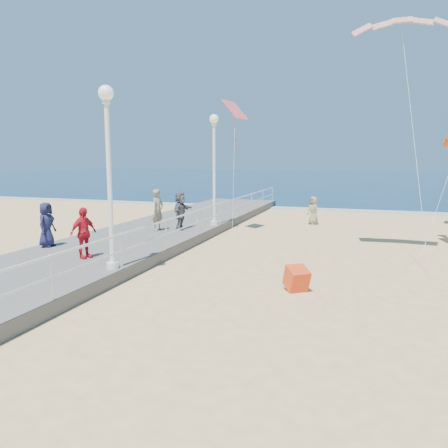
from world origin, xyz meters
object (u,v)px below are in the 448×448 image
(spectator_5, at_px, (181,211))
(spectator_6, at_px, (158,210))
(lamp_post_mid, at_px, (109,159))
(box_kite, at_px, (297,281))
(lamp_post_far, at_px, (214,158))
(beach_walker_c, at_px, (313,211))
(spectator_4, at_px, (46,225))
(spectator_3, at_px, (83,233))

(spectator_5, xyz_separation_m, spectator_6, (-0.81, -0.69, 0.07))
(lamp_post_mid, height_order, box_kite, lamp_post_mid)
(lamp_post_mid, xyz_separation_m, spectator_6, (-1.86, 6.61, -2.32))
(lamp_post_far, relative_size, spectator_6, 2.84)
(beach_walker_c, bearing_deg, lamp_post_mid, -63.86)
(box_kite, bearing_deg, spectator_4, 136.50)
(spectator_5, distance_m, spectator_6, 1.07)
(spectator_5, bearing_deg, box_kite, -134.26)
(lamp_post_mid, xyz_separation_m, box_kite, (5.39, 0.79, -3.36))
(lamp_post_mid, xyz_separation_m, spectator_5, (-1.04, 7.30, -2.40))
(spectator_3, distance_m, spectator_6, 5.73)
(lamp_post_far, xyz_separation_m, beach_walker_c, (4.27, 4.32, -2.89))
(spectator_3, relative_size, beach_walker_c, 1.09)
(spectator_3, bearing_deg, lamp_post_far, 3.66)
(spectator_6, bearing_deg, spectator_5, -41.23)
(spectator_3, distance_m, spectator_4, 2.72)
(spectator_3, height_order, beach_walker_c, spectator_3)
(spectator_6, bearing_deg, lamp_post_far, -29.47)
(lamp_post_far, bearing_deg, lamp_post_mid, -90.00)
(lamp_post_far, xyz_separation_m, spectator_6, (-1.86, -2.39, -2.32))
(lamp_post_far, height_order, spectator_5, lamp_post_far)
(spectator_5, relative_size, beach_walker_c, 1.12)
(spectator_4, distance_m, box_kite, 9.62)
(lamp_post_mid, bearing_deg, spectator_3, 151.68)
(beach_walker_c, relative_size, box_kite, 2.58)
(lamp_post_mid, relative_size, box_kite, 8.87)
(spectator_3, distance_m, spectator_5, 6.44)
(lamp_post_mid, height_order, lamp_post_far, same)
(lamp_post_far, height_order, spectator_4, lamp_post_far)
(spectator_3, bearing_deg, spectator_6, 17.22)
(beach_walker_c, bearing_deg, spectator_3, -71.54)
(lamp_post_far, distance_m, box_kite, 10.38)
(spectator_4, relative_size, spectator_6, 0.89)
(lamp_post_far, distance_m, spectator_3, 8.62)
(spectator_5, distance_m, box_kite, 9.20)
(spectator_3, bearing_deg, spectator_5, 9.74)
(spectator_6, bearing_deg, box_kite, -120.43)
(lamp_post_mid, relative_size, lamp_post_far, 1.00)
(lamp_post_mid, bearing_deg, spectator_5, 98.11)
(lamp_post_far, distance_m, spectator_4, 8.44)
(spectator_4, relative_size, spectator_5, 0.96)
(lamp_post_far, relative_size, box_kite, 8.87)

